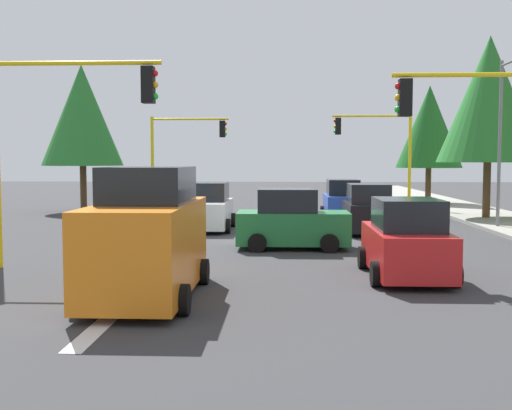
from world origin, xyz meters
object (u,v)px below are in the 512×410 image
Objects in this scene: tree_roadside_far at (429,127)px; car_white at (208,208)px; street_lamp_curbside at (503,125)px; car_green at (292,221)px; tree_opposite_side at (82,115)px; traffic_signal_far_right at (183,144)px; delivery_van_orange at (148,238)px; car_blue at (342,202)px; car_red at (406,242)px; car_black at (368,211)px; traffic_signal_far_left at (378,142)px; traffic_signal_near_right at (62,120)px; tree_roadside_mid at (489,99)px; traffic_signal_near_left at (493,128)px.

tree_roadside_far reaches higher than car_white.
street_lamp_curbside is 12.62m from car_white.
tree_opposite_side is at bearing -140.63° from car_green.
traffic_signal_far_right reaches higher than delivery_van_orange.
street_lamp_curbside is 21.90m from tree_opposite_side.
car_red is at bearing 0.68° from car_blue.
tree_opposite_side reaches higher than car_black.
car_white is (10.63, -8.62, -3.06)m from traffic_signal_far_left.
car_green is at bearing -17.99° from traffic_signal_far_left.
traffic_signal_near_right is at bearing -16.39° from car_white.
tree_opposite_side is 2.23× the size of car_green.
tree_roadside_far is at bearing 156.14° from delivery_van_orange.
car_green is at bearing -57.21° from street_lamp_curbside.
tree_opposite_side is at bearing -143.12° from car_red.
traffic_signal_near_right is 16.71m from car_blue.
tree_roadside_far is at bearing 155.75° from car_green.
car_green and car_white have the same top height.
traffic_signal_far_right is 0.62× the size of tree_roadside_mid.
tree_roadside_far is (-4.00, 15.16, 1.15)m from traffic_signal_far_right.
delivery_van_orange is at bearing -22.81° from car_green.
traffic_signal_near_right is at bearing -96.37° from car_red.
street_lamp_curbside reaches higher than traffic_signal_far_left.
traffic_signal_far_left reaches higher than car_black.
street_lamp_curbside is 0.92× the size of tree_roadside_far.
traffic_signal_near_right is at bearing -90.00° from traffic_signal_near_left.
tree_opposite_side is at bearing -69.47° from traffic_signal_far_right.
traffic_signal_far_left is 12.16m from car_black.
delivery_van_orange is 6.42m from car_red.
street_lamp_curbside is at bearing 67.45° from tree_opposite_side.
car_red is (25.00, -6.24, -4.11)m from tree_roadside_far.
traffic_signal_far_left is at bearing 140.97° from car_white.
tree_roadside_far is (-6.00, 20.50, -0.37)m from tree_opposite_side.
delivery_van_orange is at bearing 1.23° from car_white.
car_white is (4.63, -12.93, -4.90)m from tree_roadside_mid.
car_red is 9.43m from car_black.
car_blue is (-13.89, 8.77, -3.09)m from traffic_signal_near_right.
car_green is at bearing 32.50° from car_white.
traffic_signal_far_right is 1.30× the size of car_white.
tree_roadside_mid is at bearing 109.69° from car_white.
tree_opposite_side is 1.07× the size of tree_roadside_far.
traffic_signal_near_right is 10.24m from car_white.
tree_roadside_mid is at bearing 155.79° from car_red.
tree_opposite_side is 1.96× the size of car_white.
traffic_signal_far_right reaches higher than car_white.
car_green is (16.00, -5.19, -3.06)m from traffic_signal_far_left.
tree_opposite_side is 2.21× the size of car_blue.
traffic_signal_far_left is 25.06m from delivery_van_orange.
traffic_signal_far_left reaches higher than car_white.
traffic_signal_far_left is 7.32m from car_blue.
traffic_signal_far_left is (-20.00, 11.37, -0.03)m from traffic_signal_near_right.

